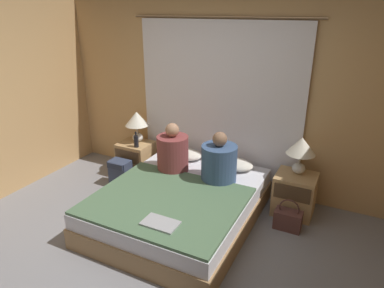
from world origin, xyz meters
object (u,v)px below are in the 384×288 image
object	(u,v)px
bed	(180,205)
person_right_in_bed	(219,162)
nightstand_right	(294,194)
lamp_left	(137,121)
nightstand_left	(136,159)
lamp_right	(301,148)
person_left_in_bed	(173,152)
handbag_on_floor	(288,219)
pillow_right	(234,164)
beer_bottle_on_left_stand	(136,141)
laptop_on_bed	(160,223)
backpack_on_floor	(120,171)
pillow_left	(185,154)

from	to	relation	value
bed	person_right_in_bed	bearing A→B (deg)	52.49
nightstand_right	lamp_left	bearing A→B (deg)	178.19
nightstand_left	lamp_right	size ratio (longest dim) A/B	1.12
bed	person_left_in_bed	size ratio (longest dim) A/B	3.20
lamp_left	person_left_in_bed	bearing A→B (deg)	-26.92
nightstand_right	person_left_in_bed	size ratio (longest dim) A/B	0.80
person_left_in_bed	handbag_on_floor	bearing A→B (deg)	-0.35
nightstand_right	pillow_right	bearing A→B (deg)	176.75
beer_bottle_on_left_stand	laptop_on_bed	xyz separation A→B (m)	(1.22, -1.35, -0.15)
person_left_in_bed	laptop_on_bed	bearing A→B (deg)	-65.98
nightstand_left	nightstand_right	world-z (taller)	same
person_right_in_bed	backpack_on_floor	xyz separation A→B (m)	(-1.47, -0.02, -0.44)
handbag_on_floor	pillow_left	bearing A→B (deg)	165.17
beer_bottle_on_left_stand	backpack_on_floor	bearing A→B (deg)	-114.92
pillow_left	laptop_on_bed	distance (m)	1.61
pillow_right	bed	bearing A→B (deg)	-114.30
lamp_left	handbag_on_floor	xyz separation A→B (m)	(2.32, -0.43, -0.70)
pillow_left	backpack_on_floor	bearing A→B (deg)	-152.59
lamp_left	pillow_left	size ratio (longest dim) A/B	0.91
lamp_right	pillow_left	bearing A→B (deg)	-178.95
bed	person_left_in_bed	bearing A→B (deg)	128.70
lamp_right	person_right_in_bed	bearing A→B (deg)	-153.44
laptop_on_bed	nightstand_left	bearing A→B (deg)	132.20
nightstand_right	person_left_in_bed	bearing A→B (deg)	-166.64
person_right_in_bed	laptop_on_bed	xyz separation A→B (m)	(-0.13, -1.12, -0.20)
person_left_in_bed	handbag_on_floor	size ratio (longest dim) A/B	1.68
backpack_on_floor	nightstand_left	bearing A→B (deg)	88.32
lamp_right	pillow_left	world-z (taller)	lamp_right
handbag_on_floor	backpack_on_floor	bearing A→B (deg)	-179.67
nightstand_left	nightstand_right	size ratio (longest dim) A/B	1.00
beer_bottle_on_left_stand	handbag_on_floor	xyz separation A→B (m)	(2.22, -0.24, -0.47)
nightstand_left	handbag_on_floor	world-z (taller)	nightstand_left
person_right_in_bed	lamp_left	bearing A→B (deg)	163.86
bed	nightstand_left	world-z (taller)	nightstand_left
lamp_left	pillow_left	distance (m)	0.87
person_left_in_bed	laptop_on_bed	xyz separation A→B (m)	(0.50, -1.12, -0.21)
person_right_in_bed	handbag_on_floor	xyz separation A→B (m)	(0.86, -0.01, -0.53)
beer_bottle_on_left_stand	bed	bearing A→B (deg)	-31.17
person_left_in_bed	person_right_in_bed	world-z (taller)	person_left_in_bed
pillow_left	person_left_in_bed	xyz separation A→B (m)	(0.04, -0.40, 0.19)
bed	nightstand_left	bearing A→B (deg)	146.95
backpack_on_floor	beer_bottle_on_left_stand	bearing A→B (deg)	65.08
lamp_left	laptop_on_bed	size ratio (longest dim) A/B	1.31
lamp_right	pillow_right	world-z (taller)	lamp_right
laptop_on_bed	backpack_on_floor	bearing A→B (deg)	140.78
handbag_on_floor	nightstand_right	bearing A→B (deg)	92.18
beer_bottle_on_left_stand	handbag_on_floor	world-z (taller)	beer_bottle_on_left_stand
laptop_on_bed	backpack_on_floor	xyz separation A→B (m)	(-1.34, 1.10, -0.24)
nightstand_left	backpack_on_floor	world-z (taller)	nightstand_left
nightstand_right	lamp_right	distance (m)	0.57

